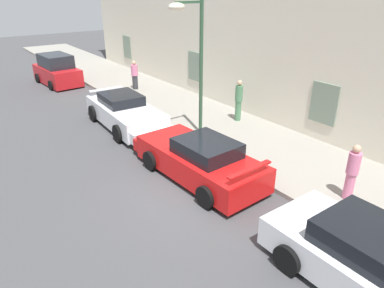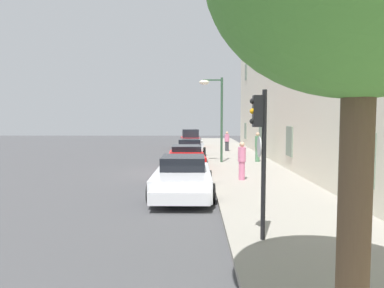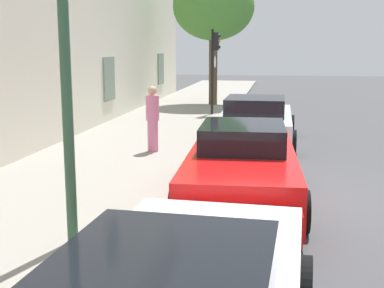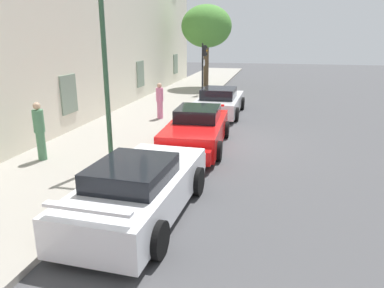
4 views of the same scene
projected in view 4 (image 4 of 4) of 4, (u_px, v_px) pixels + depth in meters
name	position (u px, v px, depth m)	size (l,w,h in m)	color
ground_plane	(220.00, 143.00, 13.52)	(80.00, 80.00, 0.00)	#444447
sidewalk	(119.00, 135.00, 14.34)	(60.00, 4.04, 0.14)	gray
sportscar_red_lead	(143.00, 187.00, 8.10)	(5.00, 2.23, 1.35)	white
sportscar_yellow_flank	(196.00, 132.00, 12.78)	(4.95, 2.22, 1.36)	red
sportscar_white_middle	(220.00, 102.00, 18.49)	(5.10, 2.21, 1.35)	white
tree_near_kerb	(206.00, 27.00, 25.77)	(3.54, 3.54, 5.73)	brown
traffic_light	(204.00, 60.00, 23.10)	(0.44, 0.36, 3.19)	black
street_lamp	(119.00, 41.00, 9.93)	(0.44, 1.42, 5.04)	#2D5138
pedestrian_admiring	(160.00, 100.00, 16.67)	(0.41, 0.41, 1.62)	pink
pedestrian_bystander	(40.00, 130.00, 11.06)	(0.43, 0.43, 1.78)	#4C7F59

